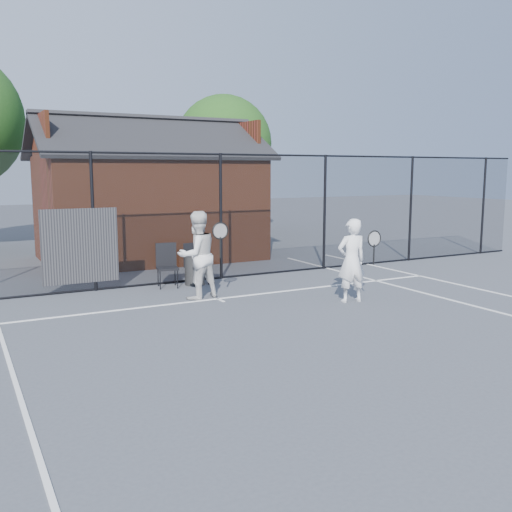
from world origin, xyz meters
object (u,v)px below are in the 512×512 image
chair_left (197,265)px  waste_bin (195,270)px  player_back (197,255)px  chair_right (167,266)px  clubhouse (149,204)px  player_front (352,260)px

chair_left → waste_bin: (-0.06, 0.00, -0.13)m
player_back → chair_right: 1.42m
player_back → chair_right: player_back is taller
chair_right → waste_bin: size_ratio=1.45×
chair_left → player_back: bearing=-126.1°
clubhouse → player_back: (-0.83, -5.75, -0.71)m
waste_bin → player_back: bearing=-109.6°
chair_left → chair_right: size_ratio=0.96×
clubhouse → player_back: bearing=-98.2°
player_back → chair_left: (0.54, 1.35, -0.43)m
player_front → chair_right: 4.13m
player_front → chair_left: player_front is taller
chair_left → chair_right: (-0.71, 0.00, 0.02)m
player_back → chair_right: bearing=97.1°
chair_left → player_front: bearing=-70.8°
clubhouse → player_front: 7.71m
chair_left → clubhouse: bearing=71.8°
clubhouse → waste_bin: size_ratio=9.81×
waste_bin → chair_left: bearing=0.0°
chair_right → waste_bin: 0.67m
chair_left → waste_bin: bearing=165.6°
player_back → waste_bin: (0.48, 1.35, -0.56)m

